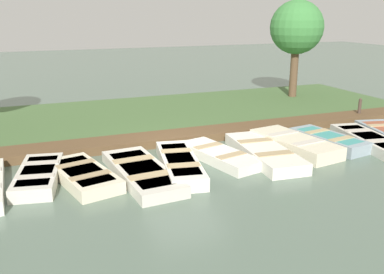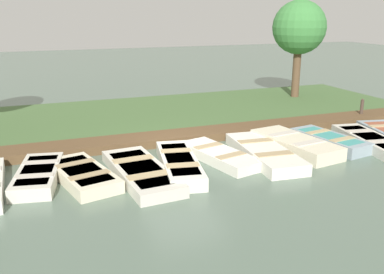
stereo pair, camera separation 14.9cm
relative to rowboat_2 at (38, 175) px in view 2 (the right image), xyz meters
The scene contains 14 objects.
ground_plane 4.42m from the rowboat_2, 98.25° to the left, with size 80.00×80.00×0.00m, color #566B5B.
shore_bank 7.13m from the rowboat_2, 142.20° to the left, with size 8.00×24.00×0.13m.
dock_walkway 4.87m from the rowboat_2, 116.14° to the left, with size 1.16×21.34×0.29m.
rowboat_2 is the anchor object (origin of this frame).
rowboat_3 1.16m from the rowboat_2, 70.80° to the left, with size 2.95×1.76×0.35m.
rowboat_4 2.70m from the rowboat_2, 74.79° to the left, with size 3.65×1.52×0.33m.
rowboat_5 3.80m from the rowboat_2, 81.70° to the left, with size 3.45×1.55×0.39m.
rowboat_6 5.16m from the rowboat_2, 87.85° to the left, with size 3.09×1.68×0.33m.
rowboat_7 6.54m from the rowboat_2, 85.57° to the left, with size 3.62×1.50×0.37m.
rowboat_8 7.83m from the rowboat_2, 88.40° to the left, with size 3.26×1.71×0.44m.
rowboat_9 9.18m from the rowboat_2, 88.72° to the left, with size 2.85×1.46×0.39m.
rowboat_10 10.50m from the rowboat_2, 86.41° to the left, with size 3.40×1.59×0.36m.
mooring_post_far 12.81m from the rowboat_2, 99.85° to the left, with size 0.13×0.13×0.91m.
park_tree_left 14.80m from the rowboat_2, 118.87° to the left, with size 2.62×2.62×4.88m.
Camera 2 is at (11.93, -4.32, 4.34)m, focal length 40.00 mm.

